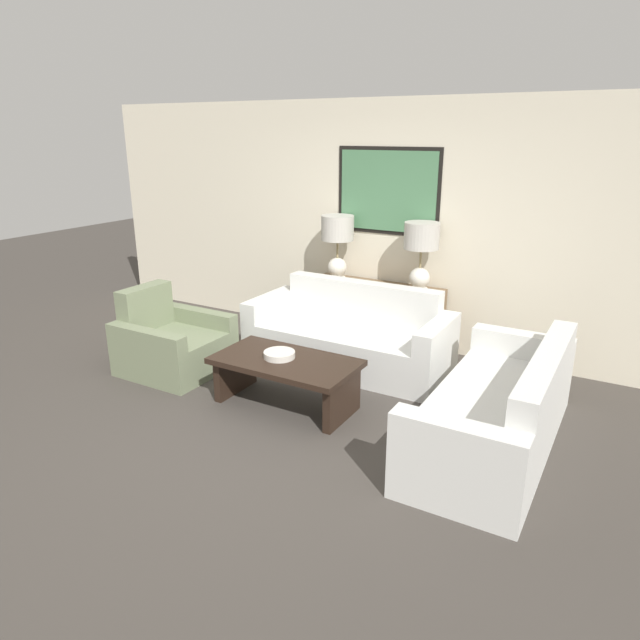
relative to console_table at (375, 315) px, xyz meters
name	(u,v)px	position (x,y,z in m)	size (l,w,h in m)	color
ground_plane	(258,431)	(0.00, -2.23, -0.36)	(20.00, 20.00, 0.00)	#3D3833
back_wall	(389,225)	(0.00, 0.27, 0.97)	(7.88, 0.12, 2.65)	beige
console_table	(375,315)	(0.00, 0.00, 0.00)	(1.48, 0.39, 0.72)	brown
table_lamp_left	(337,237)	(-0.49, 0.00, 0.83)	(0.36, 0.36, 0.71)	silver
table_lamp_right	(421,246)	(0.49, 0.00, 0.83)	(0.36, 0.36, 0.71)	silver
couch_by_back_wall	(349,339)	(0.00, -0.63, -0.08)	(2.06, 0.86, 0.82)	silver
couch_by_side	(499,413)	(1.73, -1.50, -0.08)	(0.86, 2.06, 0.82)	silver
coffee_table	(286,371)	(-0.05, -1.73, -0.04)	(1.25, 0.68, 0.44)	black
decorative_bowl	(279,355)	(-0.12, -1.73, 0.11)	(0.27, 0.27, 0.06)	beige
armchair_near_back_wall	(172,344)	(-1.49, -1.64, -0.09)	(0.92, 0.88, 0.83)	#707A5B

